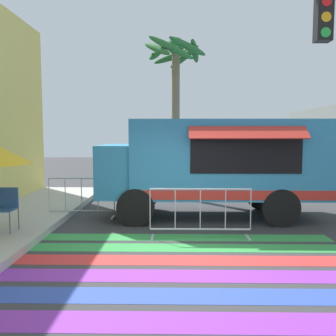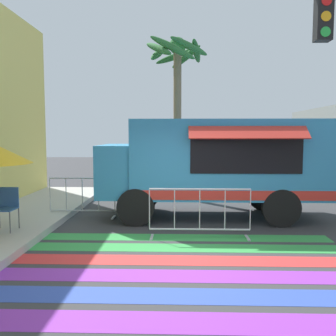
{
  "view_description": "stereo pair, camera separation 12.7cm",
  "coord_description": "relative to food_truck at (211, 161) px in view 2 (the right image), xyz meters",
  "views": [
    {
      "loc": [
        -0.26,
        -6.95,
        2.33
      ],
      "look_at": [
        -0.43,
        2.26,
        1.48
      ],
      "focal_mm": 40.0,
      "sensor_mm": 36.0,
      "label": 1
    },
    {
      "loc": [
        -0.13,
        -6.95,
        2.33
      ],
      "look_at": [
        -0.43,
        2.26,
        1.48
      ],
      "focal_mm": 40.0,
      "sensor_mm": 36.0,
      "label": 2
    }
  ],
  "objects": [
    {
      "name": "food_truck",
      "position": [
        0.0,
        0.0,
        0.0
      ],
      "size": [
        6.08,
        2.74,
        2.69
      ],
      "color": "#338CBF",
      "rests_on": "ground_plane"
    },
    {
      "name": "barricade_front",
      "position": [
        -0.41,
        -2.13,
        -1.01
      ],
      "size": [
        2.26,
        0.44,
        1.13
      ],
      "color": "#B7BABF",
      "rests_on": "ground_plane"
    },
    {
      "name": "crosswalk_painted",
      "position": [
        -0.72,
        -4.0,
        -1.57
      ],
      "size": [
        6.4,
        4.36,
        0.01
      ],
      "color": "purple",
      "rests_on": "ground_plane"
    },
    {
      "name": "folding_chair",
      "position": [
        -4.76,
        -2.15,
        -0.83
      ],
      "size": [
        0.47,
        0.47,
        0.95
      ],
      "rotation": [
        0.0,
        0.0,
        -0.26
      ],
      "color": "#4C4C51",
      "rests_on": "sidewalk_left"
    },
    {
      "name": "ground_plane",
      "position": [
        -0.72,
        -3.38,
        -1.57
      ],
      "size": [
        60.0,
        60.0,
        0.0
      ],
      "primitive_type": "plane",
      "color": "#38383A"
    },
    {
      "name": "palm_tree",
      "position": [
        -0.97,
        3.19,
        2.81
      ],
      "size": [
        2.33,
        2.19,
        5.73
      ],
      "color": "#7A664C",
      "rests_on": "ground_plane"
    },
    {
      "name": "barricade_side",
      "position": [
        -3.55,
        -0.19,
        -1.02
      ],
      "size": [
        1.83,
        0.44,
        1.13
      ],
      "color": "#B7BABF",
      "rests_on": "ground_plane"
    }
  ]
}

